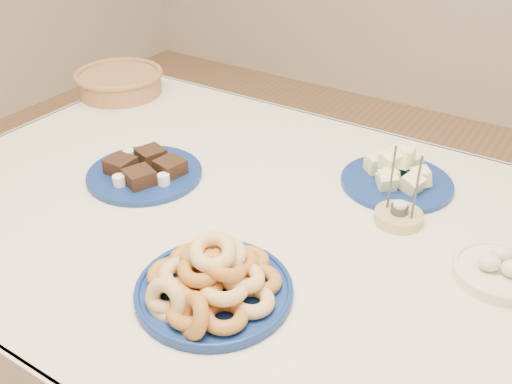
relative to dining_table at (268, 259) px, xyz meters
The scene contains 7 objects.
dining_table is the anchor object (origin of this frame).
donut_platter 0.30m from the dining_table, 81.11° to the right, with size 0.34×0.34×0.13m.
melon_plate 0.37m from the dining_table, 59.08° to the left, with size 0.31×0.31×0.09m.
brownie_plate 0.37m from the dining_table, behind, with size 0.30×0.30×0.05m.
wicker_basket 0.88m from the dining_table, 155.65° to the left, with size 0.32×0.32×0.08m.
candle_holder 0.31m from the dining_table, 31.98° to the left, with size 0.12×0.12×0.17m.
egg_bowl 0.49m from the dining_table, ahead, with size 0.22×0.22×0.06m.
Camera 1 is at (0.53, -0.87, 1.46)m, focal length 40.00 mm.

